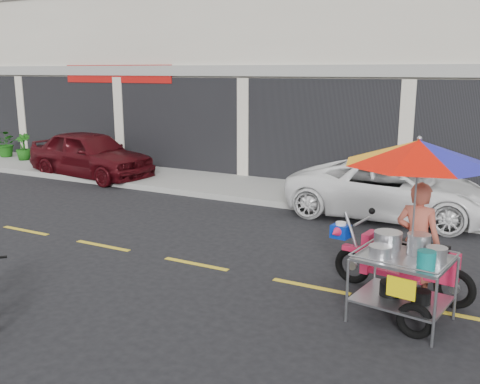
% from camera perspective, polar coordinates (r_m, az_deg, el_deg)
% --- Properties ---
extents(ground, '(90.00, 90.00, 0.00)m').
position_cam_1_polar(ground, '(8.05, 7.57, -9.98)').
color(ground, black).
extents(sidewalk, '(45.00, 3.00, 0.15)m').
position_cam_1_polar(sidewalk, '(13.09, 16.05, -1.05)').
color(sidewalk, gray).
rests_on(sidewalk, ground).
extents(centerline, '(42.00, 0.10, 0.01)m').
position_cam_1_polar(centerline, '(8.05, 7.57, -9.95)').
color(centerline, gold).
rests_on(centerline, ground).
extents(maroon_sedan, '(4.26, 2.09, 1.40)m').
position_cam_1_polar(maroon_sedan, '(16.35, -15.65, 3.90)').
color(maroon_sedan, '#3F080D').
rests_on(maroon_sedan, ground).
extents(white_pickup, '(4.46, 2.16, 1.22)m').
position_cam_1_polar(white_pickup, '(11.89, 15.86, 0.23)').
color(white_pickup, white).
rests_on(white_pickup, ground).
extents(plant_tall, '(0.95, 0.86, 0.94)m').
position_cam_1_polar(plant_tall, '(20.43, -23.66, 4.78)').
color(plant_tall, '#165010').
rests_on(plant_tall, sidewalk).
extents(plant_short, '(0.65, 0.65, 0.89)m').
position_cam_1_polar(plant_short, '(19.46, -22.11, 4.48)').
color(plant_short, '#165010').
rests_on(plant_short, sidewalk).
extents(food_vendor_rig, '(2.34, 2.12, 2.36)m').
position_cam_1_polar(food_vendor_rig, '(7.10, 18.11, -1.03)').
color(food_vendor_rig, black).
rests_on(food_vendor_rig, ground).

